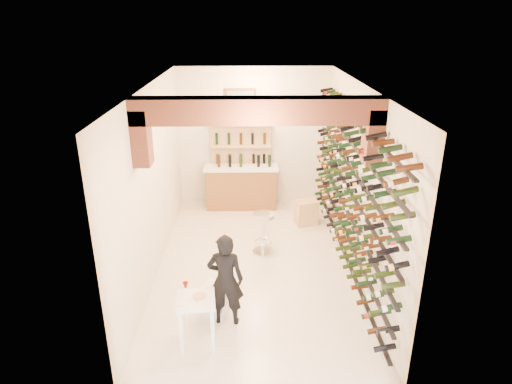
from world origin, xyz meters
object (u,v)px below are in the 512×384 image
white_stool (215,299)px  chrome_barstool (264,230)px  person (225,280)px  back_counter (241,186)px  wine_rack (346,184)px  tasting_table (196,307)px  crate_lower (306,218)px

white_stool → chrome_barstool: bearing=66.7°
white_stool → person: bearing=-51.7°
back_counter → white_stool: size_ratio=3.68×
back_counter → chrome_barstool: 2.26m
wine_rack → white_stool: bearing=-147.1°
back_counter → person: (-0.17, -4.28, 0.18)m
tasting_table → chrome_barstool: (0.99, 2.54, -0.13)m
white_stool → person: 0.56m
wine_rack → white_stool: size_ratio=12.33×
wine_rack → white_stool: wine_rack is taller
back_counter → white_stool: (-0.35, -4.06, -0.30)m
white_stool → back_counter: bearing=85.1°
chrome_barstool → crate_lower: bearing=52.0°
tasting_table → person: 0.61m
wine_rack → chrome_barstool: size_ratio=7.03×
wine_rack → person: 2.72m
white_stool → wine_rack: bearing=32.9°
back_counter → tasting_table: back_counter is taller
wine_rack → chrome_barstool: bearing=162.6°
tasting_table → white_stool: (0.20, 0.69, -0.37)m
back_counter → crate_lower: 1.76m
white_stool → person: person is taller
person → chrome_barstool: 2.17m
wine_rack → back_counter: bearing=124.7°
crate_lower → white_stool: bearing=-119.7°
tasting_table → chrome_barstool: bearing=62.6°
chrome_barstool → person: bearing=-106.7°
wine_rack → white_stool: 2.91m
crate_lower → person: bearing=-115.6°
white_stool → tasting_table: bearing=-106.1°
person → chrome_barstool: bearing=-102.4°
back_counter → chrome_barstool: (0.45, -2.21, -0.06)m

